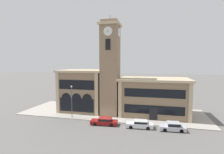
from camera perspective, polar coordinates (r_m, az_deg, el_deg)
The scene contains 9 objects.
ground_plane at distance 34.30m, azimuth -2.56°, elevation -14.45°, with size 300.00×300.00×0.00m, color #605E5B.
sidewalk_kerb at distance 40.28m, azimuth 0.06°, elevation -11.40°, with size 40.05×13.03×0.15m.
clock_tower at distance 36.97m, azimuth -0.59°, elevation 2.81°, with size 4.36×4.36×21.13m.
town_hall_left_wing at distance 41.76m, azimuth -9.19°, elevation -4.22°, with size 10.40×8.84×9.57m.
town_hall_right_wing at distance 38.73m, azimuth 13.46°, elevation -6.22°, with size 14.60×8.84×7.94m.
parked_car_near at distance 32.67m, azimuth -2.48°, elevation -14.18°, with size 4.92×2.16×1.28m.
parked_car_mid at distance 31.60m, azimuth 9.06°, elevation -14.88°, with size 4.74×2.17×1.31m.
parked_car_far at distance 31.67m, azimuth 19.21°, elevation -14.95°, with size 4.28×2.17×1.41m.
street_lamp at distance 36.18m, azimuth -13.03°, elevation -6.41°, with size 0.36×0.36×6.51m.
Camera 1 is at (9.02, -31.12, 11.24)m, focal length 28.00 mm.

